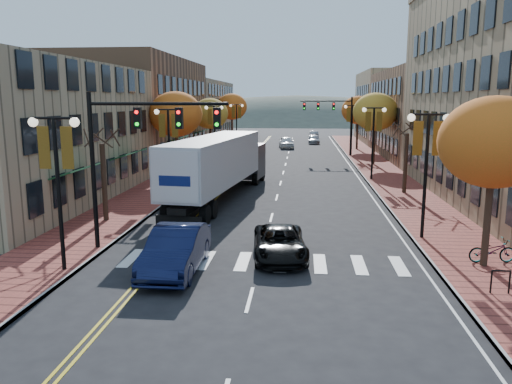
% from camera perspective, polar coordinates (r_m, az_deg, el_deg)
% --- Properties ---
extents(ground, '(200.00, 200.00, 0.00)m').
position_cam_1_polar(ground, '(19.13, -0.10, -9.90)').
color(ground, black).
rests_on(ground, ground).
extents(sidewalk_left, '(4.00, 85.00, 0.15)m').
position_cam_1_polar(sidewalk_left, '(51.89, -6.66, 3.15)').
color(sidewalk_left, brown).
rests_on(sidewalk_left, ground).
extents(sidewalk_right, '(4.00, 85.00, 0.15)m').
position_cam_1_polar(sidewalk_right, '(51.30, 13.45, 2.84)').
color(sidewalk_right, brown).
rests_on(sidewalk_right, ground).
extents(building_left_near, '(12.00, 22.00, 9.00)m').
position_cam_1_polar(building_left_near, '(36.13, -26.03, 6.02)').
color(building_left_near, '#9E8966').
rests_on(building_left_near, ground).
extents(building_left_mid, '(12.00, 24.00, 11.00)m').
position_cam_1_polar(building_left_mid, '(57.01, -14.03, 9.03)').
color(building_left_mid, brown).
rests_on(building_left_mid, ground).
extents(building_left_far, '(12.00, 26.00, 9.50)m').
position_cam_1_polar(building_left_far, '(81.05, -8.16, 9.06)').
color(building_left_far, '#9E8966').
rests_on(building_left_far, ground).
extents(building_right_mid, '(15.00, 24.00, 10.00)m').
position_cam_1_polar(building_right_mid, '(62.19, 21.20, 8.28)').
color(building_right_mid, brown).
rests_on(building_right_mid, ground).
extents(building_right_far, '(15.00, 20.00, 11.00)m').
position_cam_1_polar(building_right_far, '(83.56, 17.12, 9.26)').
color(building_right_far, '#9E8966').
rests_on(building_right_far, ground).
extents(tree_left_a, '(0.28, 0.28, 4.20)m').
position_cam_1_polar(tree_left_a, '(28.31, -16.96, 1.07)').
color(tree_left_a, '#382619').
rests_on(tree_left_a, sidewalk_left).
extents(tree_left_b, '(4.48, 4.48, 7.21)m').
position_cam_1_polar(tree_left_b, '(43.20, -9.15, 8.76)').
color(tree_left_b, '#382619').
rests_on(tree_left_b, sidewalk_left).
extents(tree_left_c, '(4.16, 4.16, 6.69)m').
position_cam_1_polar(tree_left_c, '(58.85, -5.25, 8.90)').
color(tree_left_c, '#382619').
rests_on(tree_left_c, sidewalk_left).
extents(tree_left_d, '(4.61, 4.61, 7.42)m').
position_cam_1_polar(tree_left_d, '(76.60, -2.78, 9.71)').
color(tree_left_d, '#382619').
rests_on(tree_left_d, sidewalk_left).
extents(tree_right_a, '(4.16, 4.16, 6.69)m').
position_cam_1_polar(tree_right_a, '(21.21, 25.55, 5.12)').
color(tree_right_a, '#382619').
rests_on(tree_right_a, sidewalk_right).
extents(tree_right_b, '(0.28, 0.28, 4.20)m').
position_cam_1_polar(tree_right_b, '(36.85, 16.72, 3.18)').
color(tree_right_b, '#382619').
rests_on(tree_right_b, sidewalk_right).
extents(tree_right_c, '(4.48, 4.48, 7.21)m').
position_cam_1_polar(tree_right_c, '(52.37, 13.47, 8.90)').
color(tree_right_c, '#382619').
rests_on(tree_right_c, sidewalk_right).
extents(tree_right_d, '(4.35, 4.35, 7.00)m').
position_cam_1_polar(tree_right_d, '(68.25, 11.58, 9.15)').
color(tree_right_d, '#382619').
rests_on(tree_right_d, sidewalk_right).
extents(lamp_left_a, '(1.96, 0.36, 6.05)m').
position_cam_1_polar(lamp_left_a, '(20.21, -21.82, 3.00)').
color(lamp_left_a, black).
rests_on(lamp_left_a, ground).
extents(lamp_left_b, '(1.96, 0.36, 6.05)m').
position_cam_1_polar(lamp_left_b, '(35.15, -9.94, 6.48)').
color(lamp_left_b, black).
rests_on(lamp_left_b, ground).
extents(lamp_left_c, '(1.96, 0.36, 6.05)m').
position_cam_1_polar(lamp_left_c, '(52.71, -4.81, 7.90)').
color(lamp_left_c, black).
rests_on(lamp_left_c, ground).
extents(lamp_left_d, '(1.96, 0.36, 6.05)m').
position_cam_1_polar(lamp_left_d, '(70.49, -2.24, 8.58)').
color(lamp_left_d, black).
rests_on(lamp_left_d, ground).
extents(lamp_right_a, '(1.96, 0.36, 6.05)m').
position_cam_1_polar(lamp_right_a, '(24.66, 18.96, 4.42)').
color(lamp_right_a, black).
rests_on(lamp_right_a, ground).
extents(lamp_right_b, '(1.96, 0.36, 6.05)m').
position_cam_1_polar(lamp_right_b, '(42.32, 13.27, 7.02)').
color(lamp_right_b, black).
rests_on(lamp_right_b, ground).
extents(lamp_right_c, '(1.96, 0.36, 6.05)m').
position_cam_1_polar(lamp_right_c, '(60.17, 10.93, 8.07)').
color(lamp_right_c, black).
rests_on(lamp_right_c, ground).
extents(traffic_mast_near, '(6.10, 0.35, 7.00)m').
position_cam_1_polar(traffic_mast_near, '(22.11, -13.70, 5.68)').
color(traffic_mast_near, black).
rests_on(traffic_mast_near, ground).
extents(traffic_mast_far, '(6.10, 0.34, 7.00)m').
position_cam_1_polar(traffic_mast_far, '(59.99, 9.01, 8.72)').
color(traffic_mast_far, black).
rests_on(traffic_mast_far, ground).
extents(semi_truck, '(4.81, 17.32, 4.28)m').
position_cam_1_polar(semi_truck, '(33.74, -4.05, 3.39)').
color(semi_truck, black).
rests_on(semi_truck, ground).
extents(navy_sedan, '(1.87, 5.33, 1.75)m').
position_cam_1_polar(navy_sedan, '(19.92, -9.12, -6.53)').
color(navy_sedan, black).
rests_on(navy_sedan, ground).
extents(black_suv, '(2.63, 4.90, 1.31)m').
position_cam_1_polar(black_suv, '(21.38, 2.74, -5.84)').
color(black_suv, black).
rests_on(black_suv, ground).
extents(car_far_white, '(2.43, 4.90, 1.61)m').
position_cam_1_polar(car_far_white, '(69.97, 3.49, 5.69)').
color(car_far_white, white).
rests_on(car_far_white, ground).
extents(car_far_silver, '(1.74, 4.21, 1.22)m').
position_cam_1_polar(car_far_silver, '(77.53, 6.63, 5.97)').
color(car_far_silver, '#97989E').
rests_on(car_far_silver, ground).
extents(car_far_oncoming, '(1.72, 4.11, 1.32)m').
position_cam_1_polar(car_far_oncoming, '(87.44, 6.59, 6.51)').
color(car_far_oncoming, '#9C9BA2').
rests_on(car_far_oncoming, ground).
extents(bicycle, '(1.96, 0.87, 1.00)m').
position_cam_1_polar(bicycle, '(22.48, 25.38, -6.06)').
color(bicycle, gray).
rests_on(bicycle, sidewalk_right).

